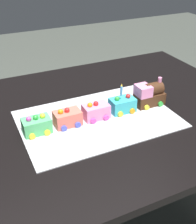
{
  "coord_description": "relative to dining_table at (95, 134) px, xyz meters",
  "views": [
    {
      "loc": [
        0.43,
        0.93,
        1.36
      ],
      "look_at": [
        0.01,
        0.06,
        0.77
      ],
      "focal_mm": 46.82,
      "sensor_mm": 36.0,
      "label": 1
    }
  ],
  "objects": [
    {
      "name": "cake_locomotive",
      "position": [
        -0.23,
        0.04,
        0.16
      ],
      "size": [
        0.14,
        0.08,
        0.12
      ],
      "color": "#472816",
      "rests_on": "cake_board"
    },
    {
      "name": "cake_car_tanker_turquoise",
      "position": [
        -0.1,
        0.04,
        0.14
      ],
      "size": [
        0.1,
        0.08,
        0.07
      ],
      "color": "#38B7C6",
      "rests_on": "cake_board"
    },
    {
      "name": "cake_car_caboose_coral",
      "position": [
        0.13,
        0.04,
        0.14
      ],
      "size": [
        0.1,
        0.08,
        0.07
      ],
      "color": "#F27260",
      "rests_on": "cake_board"
    },
    {
      "name": "dining_table",
      "position": [
        0.0,
        0.0,
        0.0
      ],
      "size": [
        1.4,
        1.0,
        0.74
      ],
      "color": "black",
      "rests_on": "ground"
    },
    {
      "name": "cake_car_gondola_mint_green",
      "position": [
        0.25,
        0.04,
        0.14
      ],
      "size": [
        0.1,
        0.08,
        0.07
      ],
      "color": "#59CC7A",
      "rests_on": "cake_board"
    },
    {
      "name": "birthday_candle",
      "position": [
        -0.1,
        0.04,
        0.21
      ],
      "size": [
        0.01,
        0.01,
        0.05
      ],
      "color": "#4CA5E5",
      "rests_on": "cake_car_tanker_turquoise"
    },
    {
      "name": "cake_board",
      "position": [
        0.01,
        0.06,
        0.11
      ],
      "size": [
        0.6,
        0.4,
        0.0
      ],
      "primitive_type": "cube",
      "color": "silver",
      "rests_on": "dining_table"
    },
    {
      "name": "cake_car_flatbed_bubblegum",
      "position": [
        0.02,
        0.04,
        0.14
      ],
      "size": [
        0.1,
        0.08,
        0.07
      ],
      "color": "pink",
      "rests_on": "cake_board"
    }
  ]
}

